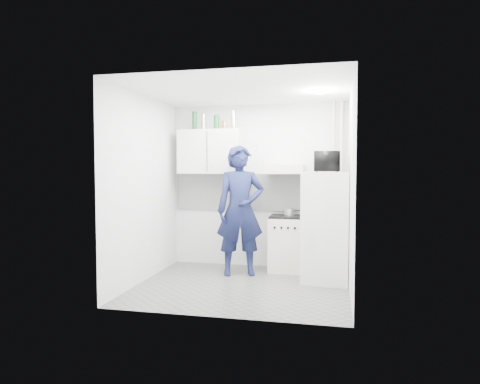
# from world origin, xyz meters

# --- Properties ---
(floor) EXTENTS (2.80, 2.80, 0.00)m
(floor) POSITION_xyz_m (0.00, 0.00, 0.00)
(floor) COLOR #5A5A51
(floor) RESTS_ON ground
(ceiling) EXTENTS (2.80, 2.80, 0.00)m
(ceiling) POSITION_xyz_m (0.00, 0.00, 2.60)
(ceiling) COLOR white
(ceiling) RESTS_ON wall_back
(wall_back) EXTENTS (2.80, 0.00, 2.80)m
(wall_back) POSITION_xyz_m (0.00, 1.25, 1.30)
(wall_back) COLOR silver
(wall_back) RESTS_ON floor
(wall_left) EXTENTS (0.00, 2.60, 2.60)m
(wall_left) POSITION_xyz_m (-1.40, 0.00, 1.30)
(wall_left) COLOR silver
(wall_left) RESTS_ON floor
(wall_right) EXTENTS (0.00, 2.60, 2.60)m
(wall_right) POSITION_xyz_m (1.40, 0.00, 1.30)
(wall_right) COLOR silver
(wall_right) RESTS_ON floor
(person) EXTENTS (0.81, 0.65, 1.92)m
(person) POSITION_xyz_m (-0.16, 0.62, 0.96)
(person) COLOR #121839
(person) RESTS_ON floor
(stove) EXTENTS (0.52, 0.52, 0.83)m
(stove) POSITION_xyz_m (0.49, 1.00, 0.41)
(stove) COLOR silver
(stove) RESTS_ON floor
(fridge) EXTENTS (0.68, 0.68, 1.53)m
(fridge) POSITION_xyz_m (1.10, 0.49, 0.77)
(fridge) COLOR white
(fridge) RESTS_ON floor
(stove_top) EXTENTS (0.50, 0.50, 0.03)m
(stove_top) POSITION_xyz_m (0.49, 1.00, 0.84)
(stove_top) COLOR black
(stove_top) RESTS_ON stove
(saucepan) EXTENTS (0.17, 0.17, 0.10)m
(saucepan) POSITION_xyz_m (0.52, 1.07, 0.91)
(saucepan) COLOR silver
(saucepan) RESTS_ON stove_top
(microwave) EXTENTS (0.52, 0.35, 0.28)m
(microwave) POSITION_xyz_m (1.10, 0.49, 1.67)
(microwave) COLOR black
(microwave) RESTS_ON fridge
(bottle_b) EXTENTS (0.08, 0.08, 0.30)m
(bottle_b) POSITION_xyz_m (-1.01, 1.07, 2.35)
(bottle_b) COLOR #144C1E
(bottle_b) RESTS_ON upper_cabinet
(bottle_c) EXTENTS (0.06, 0.06, 0.25)m
(bottle_c) POSITION_xyz_m (-0.86, 1.07, 2.33)
(bottle_c) COLOR silver
(bottle_c) RESTS_ON upper_cabinet
(canister_a) EXTENTS (0.09, 0.09, 0.23)m
(canister_a) POSITION_xyz_m (-0.64, 1.07, 2.31)
(canister_a) COLOR #144C1E
(canister_a) RESTS_ON upper_cabinet
(canister_b) EXTENTS (0.07, 0.07, 0.14)m
(canister_b) POSITION_xyz_m (-0.52, 1.07, 2.27)
(canister_b) COLOR brown
(canister_b) RESTS_ON upper_cabinet
(bottle_e) EXTENTS (0.07, 0.07, 0.29)m
(bottle_e) POSITION_xyz_m (-0.37, 1.07, 2.35)
(bottle_e) COLOR silver
(bottle_e) RESTS_ON upper_cabinet
(upper_cabinet) EXTENTS (1.00, 0.35, 0.70)m
(upper_cabinet) POSITION_xyz_m (-0.75, 1.07, 1.85)
(upper_cabinet) COLOR white
(upper_cabinet) RESTS_ON wall_back
(range_hood) EXTENTS (0.60, 0.50, 0.14)m
(range_hood) POSITION_xyz_m (0.45, 1.00, 1.57)
(range_hood) COLOR silver
(range_hood) RESTS_ON wall_back
(backsplash) EXTENTS (2.74, 0.03, 0.60)m
(backsplash) POSITION_xyz_m (0.00, 1.24, 1.20)
(backsplash) COLOR white
(backsplash) RESTS_ON wall_back
(pipe_a) EXTENTS (0.05, 0.05, 2.60)m
(pipe_a) POSITION_xyz_m (1.30, 1.17, 1.30)
(pipe_a) COLOR silver
(pipe_a) RESTS_ON floor
(pipe_b) EXTENTS (0.04, 0.04, 2.60)m
(pipe_b) POSITION_xyz_m (1.18, 1.17, 1.30)
(pipe_b) COLOR silver
(pipe_b) RESTS_ON floor
(ceiling_spot_fixture) EXTENTS (0.10, 0.10, 0.02)m
(ceiling_spot_fixture) POSITION_xyz_m (1.00, 0.20, 2.57)
(ceiling_spot_fixture) COLOR white
(ceiling_spot_fixture) RESTS_ON ceiling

